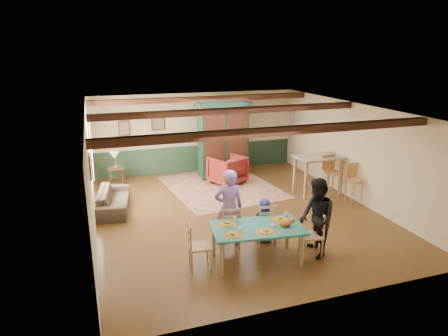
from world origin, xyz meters
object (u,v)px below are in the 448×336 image
object	(u,v)px
person_man	(229,208)
end_table	(116,177)
dining_table	(257,244)
dining_chair_far_left	(229,226)
bar_stool_right	(354,185)
cat	(286,223)
sofa	(114,199)
table_lamp	(115,160)
counter_table	(318,175)
person_woman	(317,218)
armchair	(227,170)
armoire	(223,140)
dining_chair_far_right	(265,223)
dining_chair_end_left	(200,245)
bar_stool_left	(331,177)
dining_chair_end_right	(311,234)
person_child	(264,220)

from	to	relation	value
person_man	end_table	size ratio (longest dim) A/B	3.03
dining_table	end_table	world-z (taller)	dining_table
dining_chair_far_left	bar_stool_right	bearing A→B (deg)	-156.22
cat	dining_chair_far_left	bearing A→B (deg)	139.20
sofa	table_lamp	xyz separation A→B (m)	(0.19, 1.97, 0.55)
end_table	counter_table	xyz separation A→B (m)	(5.57, -2.60, 0.28)
person_woman	dining_table	bearing A→B (deg)	-90.00
armchair	dining_table	bearing A→B (deg)	52.64
person_man	counter_table	xyz separation A→B (m)	(3.52, 2.23, -0.29)
armoire	end_table	world-z (taller)	armoire
end_table	dining_table	bearing A→B (deg)	-67.46
person_man	armoire	xyz separation A→B (m)	(1.42, 4.71, 0.37)
dining_chair_far_right	counter_table	world-z (taller)	counter_table
dining_table	end_table	size ratio (longest dim) A/B	3.16
dining_chair_end_left	bar_stool_right	xyz separation A→B (m)	(4.84, 1.87, 0.09)
dining_table	dining_chair_far_right	distance (m)	0.83
armchair	table_lamp	world-z (taller)	table_lamp
bar_stool_right	table_lamp	bearing A→B (deg)	148.64
person_woman	bar_stool_left	size ratio (longest dim) A/B	1.35
armchair	sofa	world-z (taller)	armchair
dining_table	dining_chair_far_left	xyz separation A→B (m)	(-0.31, 0.76, 0.10)
dining_table	table_lamp	bearing A→B (deg)	112.54
bar_stool_left	dining_chair_end_right	bearing A→B (deg)	-129.42
dining_chair_end_right	counter_table	bearing A→B (deg)	153.63
sofa	end_table	size ratio (longest dim) A/B	3.33
armoire	end_table	xyz separation A→B (m)	(-3.47, 0.13, -0.95)
bar_stool_left	table_lamp	bearing A→B (deg)	152.09
end_table	bar_stool_right	size ratio (longest dim) A/B	0.50
dining_table	person_child	size ratio (longest dim) A/B	1.79
dining_chair_far_left	person_woman	xyz separation A→B (m)	(1.55, -0.90, 0.35)
dining_table	sofa	bearing A→B (deg)	124.56
dining_chair_end_right	armchair	distance (m)	4.91
bar_stool_left	counter_table	bearing A→B (deg)	116.68
dining_chair_far_right	dining_chair_end_right	world-z (taller)	same
dining_chair_end_right	sofa	size ratio (longest dim) A/B	0.50
person_man	sofa	distance (m)	3.68
person_woman	bar_stool_right	xyz separation A→B (m)	(2.46, 2.15, -0.26)
dining_chair_far_right	dining_chair_end_left	xyz separation A→B (m)	(-1.62, -0.54, 0.00)
table_lamp	counter_table	size ratio (longest dim) A/B	0.38
cat	table_lamp	bearing A→B (deg)	122.87
sofa	person_woman	bearing A→B (deg)	-127.50
dining_chair_end_right	person_woman	world-z (taller)	person_woman
dining_chair_end_left	table_lamp	size ratio (longest dim) A/B	1.82
dining_chair_end_left	bar_stool_right	bearing A→B (deg)	-62.29
person_woman	bar_stool_left	bearing A→B (deg)	148.97
person_man	counter_table	distance (m)	4.18
counter_table	dining_chair_far_left	bearing A→B (deg)	-146.74
armchair	end_table	xyz separation A→B (m)	(-3.36, 0.90, -0.16)
dining_chair_far_right	dining_chair_end_right	bearing A→B (deg)	136.17
dining_table	person_man	xyz separation A→B (m)	(-0.31, 0.84, 0.49)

